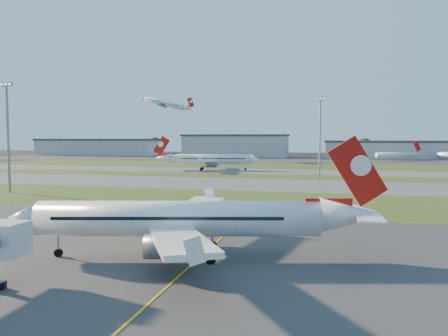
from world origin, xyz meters
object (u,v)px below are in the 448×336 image
(airliner_taxiing, at_px, (210,160))
(light_mast_west, at_px, (8,130))
(airliner_parked, at_px, (182,220))
(mini_jet_near, at_px, (397,155))
(light_mast_centre, at_px, (320,132))

(airliner_taxiing, xyz_separation_m, light_mast_west, (-26.62, -80.34, 10.52))
(airliner_parked, relative_size, light_mast_west, 1.44)
(mini_jet_near, bearing_deg, airliner_taxiing, -159.47)
(light_mast_west, bearing_deg, airliner_taxiing, 71.67)
(airliner_taxiing, bearing_deg, airliner_parked, 93.90)
(light_mast_centre, bearing_deg, mini_jet_near, 71.43)
(airliner_parked, bearing_deg, light_mast_centre, 69.50)
(light_mast_west, bearing_deg, mini_jet_near, 57.80)
(airliner_parked, relative_size, airliner_taxiing, 0.96)
(airliner_taxiing, distance_m, light_mast_west, 85.29)
(mini_jet_near, xyz_separation_m, light_mast_centre, (-39.71, -118.24, 11.53))
(airliner_parked, xyz_separation_m, airliner_taxiing, (-31.43, 123.19, 0.14))
(airliner_taxiing, xyz_separation_m, light_mast_centre, (43.38, -24.34, 10.52))
(mini_jet_near, height_order, light_mast_centre, light_mast_centre)
(airliner_parked, xyz_separation_m, light_mast_west, (-58.05, 42.85, 10.66))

